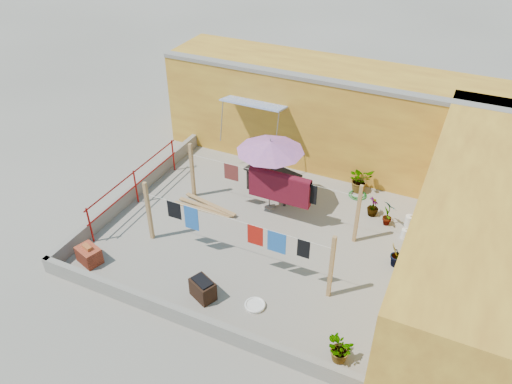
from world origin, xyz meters
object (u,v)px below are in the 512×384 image
at_px(outdoor_table, 273,174).
at_px(white_basin, 255,305).
at_px(water_jug_a, 405,234).
at_px(brick_stack, 89,255).
at_px(water_jug_b, 409,221).
at_px(green_hose, 358,195).
at_px(plant_back_a, 360,179).
at_px(brazier, 203,289).
at_px(patio_umbrella, 270,147).

relative_size(outdoor_table, white_basin, 3.61).
height_order(white_basin, water_jug_a, water_jug_a).
relative_size(brick_stack, white_basin, 1.45).
distance_m(outdoor_table, white_basin, 4.72).
distance_m(water_jug_b, green_hose, 1.88).
height_order(outdoor_table, white_basin, outdoor_table).
bearing_deg(plant_back_a, water_jug_a, -44.41).
relative_size(outdoor_table, brazier, 2.52).
distance_m(brick_stack, white_basin, 4.49).
bearing_deg(brick_stack, water_jug_b, 34.98).
relative_size(patio_umbrella, green_hose, 4.12).
relative_size(brazier, plant_back_a, 0.86).
xyz_separation_m(water_jug_a, green_hose, (-1.69, 1.41, -0.10)).
height_order(outdoor_table, brick_stack, outdoor_table).
height_order(outdoor_table, green_hose, outdoor_table).
relative_size(patio_umbrella, water_jug_b, 6.19).
relative_size(brick_stack, brazier, 1.01).
xyz_separation_m(patio_umbrella, outdoor_table, (-0.22, 0.74, -1.36)).
relative_size(white_basin, water_jug_b, 1.33).
xyz_separation_m(brick_stack, water_jug_a, (7.09, 4.37, -0.09)).
bearing_deg(plant_back_a, green_hose, -80.79).
distance_m(patio_umbrella, white_basin, 4.39).
height_order(water_jug_a, green_hose, water_jug_a).
height_order(brazier, white_basin, brazier).
bearing_deg(water_jug_a, green_hose, 140.15).
bearing_deg(plant_back_a, patio_umbrella, -137.69).
xyz_separation_m(patio_umbrella, white_basin, (1.27, -3.69, -2.00)).
bearing_deg(water_jug_a, white_basin, -123.48).
distance_m(patio_umbrella, green_hose, 3.42).
distance_m(brick_stack, green_hose, 7.92).
bearing_deg(water_jug_b, brazier, -128.82).
xyz_separation_m(outdoor_table, brazier, (0.26, -4.67, -0.43)).
height_order(white_basin, plant_back_a, plant_back_a).
bearing_deg(water_jug_a, water_jug_b, 90.00).
height_order(green_hose, plant_back_a, plant_back_a).
xyz_separation_m(brazier, green_hose, (2.17, 5.61, -0.22)).
relative_size(outdoor_table, brick_stack, 2.49).
distance_m(water_jug_b, plant_back_a, 2.07).
xyz_separation_m(white_basin, water_jug_b, (2.62, 4.55, 0.12)).
relative_size(patio_umbrella, outdoor_table, 1.29).
xyz_separation_m(outdoor_table, green_hose, (2.43, 0.94, -0.65)).
xyz_separation_m(brick_stack, plant_back_a, (5.36, 6.07, 0.18)).
bearing_deg(white_basin, green_hose, 80.13).
bearing_deg(outdoor_table, water_jug_a, -6.49).
bearing_deg(water_jug_a, brazier, -132.54).
height_order(brazier, plant_back_a, plant_back_a).
relative_size(green_hose, plant_back_a, 0.68).
height_order(patio_umbrella, green_hose, patio_umbrella).
relative_size(white_basin, plant_back_a, 0.60).
bearing_deg(green_hose, brazier, -111.14).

